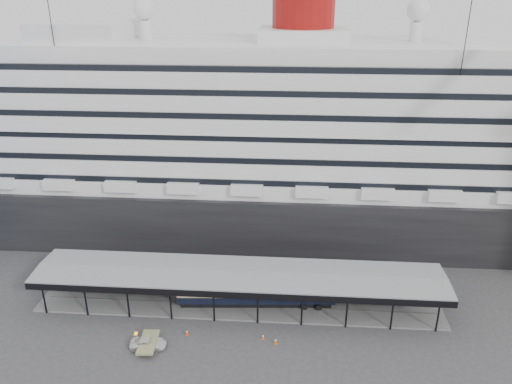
% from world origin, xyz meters
% --- Properties ---
extents(ground, '(200.00, 200.00, 0.00)m').
position_xyz_m(ground, '(0.00, 0.00, 0.00)').
color(ground, '#363638').
rests_on(ground, ground).
extents(cruise_ship, '(130.00, 30.00, 43.90)m').
position_xyz_m(cruise_ship, '(0.05, 32.00, 18.35)').
color(cruise_ship, black).
rests_on(cruise_ship, ground).
extents(platform_canopy, '(56.00, 9.18, 5.30)m').
position_xyz_m(platform_canopy, '(0.00, 5.00, 2.36)').
color(platform_canopy, slate).
rests_on(platform_canopy, ground).
extents(port_truck, '(4.54, 2.30, 1.23)m').
position_xyz_m(port_truck, '(-10.20, -4.90, 0.61)').
color(port_truck, silver).
rests_on(port_truck, ground).
extents(pullman_carriage, '(21.81, 4.32, 21.27)m').
position_xyz_m(pullman_carriage, '(2.39, 5.00, 2.59)').
color(pullman_carriage, black).
rests_on(pullman_carriage, ground).
extents(traffic_cone_left, '(0.49, 0.49, 0.75)m').
position_xyz_m(traffic_cone_left, '(-5.96, -2.17, 0.37)').
color(traffic_cone_left, '#EF4C0D').
rests_on(traffic_cone_left, ground).
extents(traffic_cone_mid, '(0.54, 0.54, 0.80)m').
position_xyz_m(traffic_cone_mid, '(5.43, -3.04, 0.40)').
color(traffic_cone_mid, '#D2550B').
rests_on(traffic_cone_mid, ground).
extents(traffic_cone_right, '(0.45, 0.45, 0.70)m').
position_xyz_m(traffic_cone_right, '(3.80, -2.24, 0.35)').
color(traffic_cone_right, '#F1560D').
rests_on(traffic_cone_right, ground).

